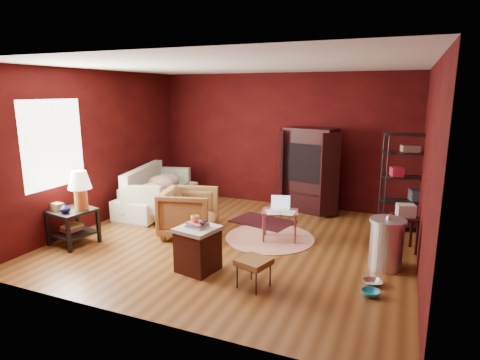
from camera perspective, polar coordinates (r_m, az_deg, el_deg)
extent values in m
cube|color=brown|center=(6.68, -0.67, -8.84)|extent=(5.50, 5.00, 0.02)
cube|color=white|center=(6.23, -0.74, 16.09)|extent=(5.50, 5.00, 0.02)
cube|color=#3F0909|center=(8.64, 5.97, 5.66)|extent=(5.50, 0.02, 2.80)
cube|color=#3F0909|center=(4.17, -14.59, -2.07)|extent=(5.50, 0.02, 2.80)
cube|color=#3F0909|center=(7.81, -19.67, 4.27)|extent=(0.02, 5.00, 2.80)
cube|color=#3F0909|center=(5.80, 25.18, 1.18)|extent=(0.02, 5.00, 2.80)
cube|color=white|center=(7.07, -25.05, 4.67)|extent=(0.02, 1.20, 1.40)
imported|color=#B4B9A0|center=(8.40, -11.59, -1.62)|extent=(0.69, 2.11, 0.81)
imported|color=black|center=(6.88, -7.27, -4.29)|extent=(1.00, 1.04, 0.89)
imported|color=#B3B5BA|center=(5.52, 18.39, -12.81)|extent=(0.24, 0.15, 0.24)
imported|color=teal|center=(5.24, 18.13, -14.30)|extent=(0.23, 0.12, 0.22)
imported|color=#0D1042|center=(6.77, -23.61, -3.71)|extent=(0.18, 0.19, 0.15)
imported|color=#FFE07C|center=(5.46, -6.41, -5.38)|extent=(0.12, 0.10, 0.11)
cube|color=black|center=(6.95, -22.80, -4.07)|extent=(0.70, 0.70, 0.04)
cube|color=black|center=(7.06, -22.54, -6.98)|extent=(0.66, 0.66, 0.03)
cube|color=black|center=(7.11, -25.67, -6.26)|extent=(0.06, 0.06, 0.56)
cube|color=black|center=(6.67, -23.20, -7.24)|extent=(0.06, 0.06, 0.56)
cube|color=black|center=(7.39, -22.07, -5.26)|extent=(0.06, 0.06, 0.56)
cube|color=black|center=(6.96, -19.48, -6.12)|extent=(0.06, 0.06, 0.56)
cylinder|color=#C86624|center=(6.86, -21.67, -2.53)|extent=(0.23, 0.23, 0.34)
cone|color=#F2E5C6|center=(6.79, -21.88, 0.02)|extent=(0.42, 0.42, 0.28)
cube|color=olive|center=(6.97, -24.58, -3.49)|extent=(0.20, 0.15, 0.12)
cube|color=red|center=(7.09, -22.80, -6.54)|extent=(0.27, 0.32, 0.03)
cube|color=#3076C3|center=(7.07, -22.78, -6.29)|extent=(0.27, 0.32, 0.03)
cube|color=#DCC849|center=(7.05, -22.76, -6.03)|extent=(0.27, 0.32, 0.03)
cube|color=#B4B9A0|center=(8.41, -11.38, -2.58)|extent=(1.17, 1.95, 0.38)
cube|color=#B4B9A0|center=(8.47, -13.58, -0.78)|extent=(0.60, 1.81, 0.77)
cube|color=#B4B9A0|center=(7.54, -13.84, -2.79)|extent=(0.78, 0.35, 0.53)
cube|color=#B4B9A0|center=(9.19, -9.47, 0.13)|extent=(0.78, 0.35, 0.53)
ellipsoid|color=#CD411D|center=(7.84, -12.48, -1.41)|extent=(0.60, 0.60, 0.27)
ellipsoid|color=#CD411D|center=(8.31, -11.17, -0.43)|extent=(0.67, 0.67, 0.31)
ellipsoid|color=#B4B9A0|center=(8.76, -10.08, 0.02)|extent=(0.55, 0.55, 0.25)
cube|color=#40190E|center=(5.60, -6.00, -9.98)|extent=(0.56, 0.56, 0.57)
cube|color=#B4B9A0|center=(5.49, -6.08, -6.96)|extent=(0.60, 0.60, 0.05)
cube|color=beige|center=(5.47, -6.09, -6.58)|extent=(0.31, 0.26, 0.02)
cube|color=teal|center=(5.47, -6.09, -6.35)|extent=(0.28, 0.23, 0.02)
cube|color=#C54959|center=(5.46, -6.10, -6.12)|extent=(0.30, 0.26, 0.02)
cube|color=black|center=(5.42, -5.20, -5.98)|extent=(0.08, 0.18, 0.02)
cube|color=black|center=(5.10, 1.98, -11.55)|extent=(0.46, 0.46, 0.07)
cube|color=#252B2D|center=(5.12, 1.98, -12.02)|extent=(0.41, 0.41, 0.02)
cylinder|color=#252B2D|center=(5.16, -0.41, -13.58)|extent=(0.02, 0.02, 0.31)
cylinder|color=#252B2D|center=(4.99, 2.31, -14.51)|extent=(0.02, 0.02, 0.31)
cylinder|color=#252B2D|center=(5.37, 1.65, -12.50)|extent=(0.02, 0.02, 0.31)
cylinder|color=#252B2D|center=(5.21, 4.31, -13.33)|extent=(0.02, 0.02, 0.31)
cylinder|color=beige|center=(6.84, 4.24, -8.20)|extent=(1.80, 1.80, 0.01)
cube|color=#4B141B|center=(7.62, 3.20, -5.91)|extent=(1.24, 0.97, 0.01)
cube|color=brown|center=(6.62, 5.71, -4.51)|extent=(0.67, 0.54, 0.03)
cylinder|color=brown|center=(6.56, 3.36, -6.89)|extent=(0.04, 0.04, 0.49)
cylinder|color=brown|center=(6.54, 7.83, -7.06)|extent=(0.04, 0.04, 0.49)
cylinder|color=brown|center=(6.87, 3.61, -5.98)|extent=(0.04, 0.04, 0.49)
cylinder|color=brown|center=(6.85, 7.87, -6.13)|extent=(0.04, 0.04, 0.49)
cube|color=silver|center=(6.65, 5.73, -4.26)|extent=(0.36, 0.29, 0.02)
cube|color=silver|center=(6.72, 5.79, -3.10)|extent=(0.32, 0.14, 0.21)
cube|color=silver|center=(6.53, 4.64, -4.59)|extent=(0.31, 0.35, 0.00)
cube|color=silver|center=(6.53, 6.88, -4.64)|extent=(0.23, 0.31, 0.00)
cube|color=black|center=(8.26, 9.89, 1.40)|extent=(1.08, 0.74, 1.71)
cube|color=black|center=(8.15, 9.66, 2.54)|extent=(0.88, 0.57, 0.76)
cube|color=black|center=(8.28, 5.76, 1.55)|extent=(0.20, 0.39, 1.62)
cube|color=black|center=(7.83, 12.67, 0.66)|extent=(0.33, 0.31, 1.62)
cube|color=#2E3133|center=(8.21, 9.77, 1.96)|extent=(0.64, 0.56, 0.47)
cube|color=black|center=(8.00, 9.07, 1.72)|extent=(0.44, 0.10, 0.36)
cube|color=black|center=(8.32, 9.64, -1.69)|extent=(0.89, 0.61, 0.04)
cylinder|color=#252B2D|center=(7.31, 20.03, -0.59)|extent=(0.03, 0.03, 1.72)
cylinder|color=#252B2D|center=(7.55, 25.93, -0.71)|extent=(0.03, 0.03, 1.72)
cylinder|color=#252B2D|center=(7.64, 19.43, -0.01)|extent=(0.03, 0.03, 1.72)
cylinder|color=#252B2D|center=(7.87, 25.11, -0.14)|extent=(0.03, 0.03, 1.72)
cube|color=#252B2D|center=(7.78, 22.19, -5.85)|extent=(0.91, 0.59, 0.02)
cube|color=#252B2D|center=(7.66, 22.45, -2.79)|extent=(0.91, 0.59, 0.02)
cube|color=#252B2D|center=(7.56, 22.72, 0.35)|extent=(0.91, 0.59, 0.02)
cube|color=#252B2D|center=(7.49, 23.00, 3.56)|extent=(0.91, 0.59, 0.02)
cube|color=#252B2D|center=(7.46, 23.20, 5.95)|extent=(0.91, 0.59, 0.02)
cube|color=#A31B2D|center=(7.49, 21.39, 1.10)|extent=(0.25, 0.28, 0.15)
cube|color=#363844|center=(7.69, 23.89, -1.98)|extent=(0.30, 0.30, 0.19)
cube|color=#886551|center=(7.48, 23.05, 4.13)|extent=(0.33, 0.27, 0.11)
cube|color=black|center=(6.65, 22.43, -4.92)|extent=(0.45, 0.45, 0.04)
cube|color=black|center=(6.55, 21.24, -7.56)|extent=(0.05, 0.05, 0.54)
cube|color=black|center=(6.64, 23.90, -7.54)|extent=(0.05, 0.05, 0.54)
cube|color=black|center=(6.84, 20.64, -6.67)|extent=(0.05, 0.05, 0.54)
cube|color=black|center=(6.92, 23.19, -6.67)|extent=(0.05, 0.05, 0.54)
cube|color=silver|center=(6.62, 22.51, -4.01)|extent=(0.30, 0.26, 0.18)
cylinder|color=white|center=(5.97, 20.08, -8.73)|extent=(0.49, 0.49, 0.67)
cylinder|color=white|center=(5.86, 20.34, -5.47)|extent=(0.54, 0.54, 0.04)
sphere|color=white|center=(5.85, 20.37, -5.06)|extent=(0.07, 0.07, 0.07)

